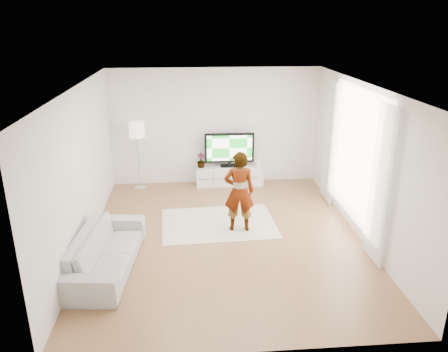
{
  "coord_description": "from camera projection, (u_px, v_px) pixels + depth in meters",
  "views": [
    {
      "loc": [
        -0.63,
        -7.26,
        3.87
      ],
      "look_at": [
        0.01,
        0.4,
        1.08
      ],
      "focal_mm": 35.0,
      "sensor_mm": 36.0,
      "label": 1
    }
  ],
  "objects": [
    {
      "name": "floor",
      "position": [
        225.0,
        237.0,
        8.17
      ],
      "size": [
        6.0,
        6.0,
        0.0
      ],
      "primitive_type": "plane",
      "color": "#9D6F46",
      "rests_on": "ground"
    },
    {
      "name": "ceiling",
      "position": [
        226.0,
        86.0,
        7.21
      ],
      "size": [
        6.0,
        6.0,
        0.0
      ],
      "primitive_type": "plane",
      "color": "white",
      "rests_on": "wall_back"
    },
    {
      "name": "wall_left",
      "position": [
        81.0,
        170.0,
        7.49
      ],
      "size": [
        0.02,
        6.0,
        2.8
      ],
      "primitive_type": "cube",
      "color": "silver",
      "rests_on": "floor"
    },
    {
      "name": "wall_right",
      "position": [
        363.0,
        163.0,
        7.88
      ],
      "size": [
        0.02,
        6.0,
        2.8
      ],
      "primitive_type": "cube",
      "color": "silver",
      "rests_on": "floor"
    },
    {
      "name": "wall_back",
      "position": [
        215.0,
        127.0,
        10.5
      ],
      "size": [
        5.0,
        0.02,
        2.8
      ],
      "primitive_type": "cube",
      "color": "silver",
      "rests_on": "floor"
    },
    {
      "name": "wall_front",
      "position": [
        249.0,
        252.0,
        4.88
      ],
      "size": [
        5.0,
        0.02,
        2.8
      ],
      "primitive_type": "cube",
      "color": "silver",
      "rests_on": "floor"
    },
    {
      "name": "window",
      "position": [
        356.0,
        155.0,
        8.14
      ],
      "size": [
        0.01,
        2.6,
        2.5
      ],
      "primitive_type": "cube",
      "color": "white",
      "rests_on": "wall_right"
    },
    {
      "name": "curtain_near",
      "position": [
        381.0,
        186.0,
        6.95
      ],
      "size": [
        0.04,
        0.7,
        2.6
      ],
      "primitive_type": "cube",
      "color": "white",
      "rests_on": "floor"
    },
    {
      "name": "curtain_far",
      "position": [
        330.0,
        142.0,
        9.39
      ],
      "size": [
        0.04,
        0.7,
        2.6
      ],
      "primitive_type": "cube",
      "color": "white",
      "rests_on": "floor"
    },
    {
      "name": "media_console",
      "position": [
        229.0,
        175.0,
        10.7
      ],
      "size": [
        1.63,
        0.46,
        0.46
      ],
      "color": "silver",
      "rests_on": "floor"
    },
    {
      "name": "television",
      "position": [
        229.0,
        149.0,
        10.5
      ],
      "size": [
        1.19,
        0.23,
        0.83
      ],
      "color": "black",
      "rests_on": "media_console"
    },
    {
      "name": "game_console",
      "position": [
        258.0,
        162.0,
        10.65
      ],
      "size": [
        0.07,
        0.15,
        0.2
      ],
      "rotation": [
        0.0,
        0.0,
        -0.16
      ],
      "color": "white",
      "rests_on": "media_console"
    },
    {
      "name": "potted_plant",
      "position": [
        201.0,
        160.0,
        10.51
      ],
      "size": [
        0.21,
        0.21,
        0.35
      ],
      "primitive_type": "imported",
      "rotation": [
        0.0,
        0.0,
        0.09
      ],
      "color": "#3F7238",
      "rests_on": "media_console"
    },
    {
      "name": "rug",
      "position": [
        218.0,
        223.0,
        8.72
      ],
      "size": [
        2.3,
        1.71,
        0.01
      ],
      "primitive_type": "cube",
      "rotation": [
        0.0,
        0.0,
        0.05
      ],
      "color": "beige",
      "rests_on": "floor"
    },
    {
      "name": "player",
      "position": [
        239.0,
        192.0,
        8.19
      ],
      "size": [
        0.6,
        0.42,
        1.57
      ],
      "primitive_type": "imported",
      "rotation": [
        0.0,
        0.0,
        3.07
      ],
      "color": "#334772",
      "rests_on": "rug"
    },
    {
      "name": "sofa",
      "position": [
        106.0,
        251.0,
        7.06
      ],
      "size": [
        1.07,
        2.28,
        0.64
      ],
      "primitive_type": "imported",
      "rotation": [
        0.0,
        0.0,
        1.47
      ],
      "color": "#ACACA8",
      "rests_on": "floor"
    },
    {
      "name": "floor_lamp",
      "position": [
        137.0,
        133.0,
        10.07
      ],
      "size": [
        0.36,
        0.36,
        1.62
      ],
      "color": "silver",
      "rests_on": "floor"
    }
  ]
}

